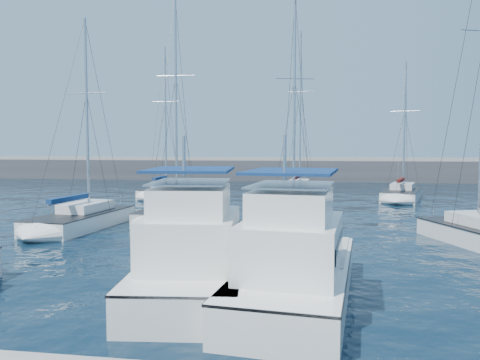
# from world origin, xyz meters

# --- Properties ---
(ground) EXTENTS (220.00, 220.00, 0.00)m
(ground) POSITION_xyz_m (0.00, 0.00, 0.00)
(ground) COLOR black
(ground) RESTS_ON ground
(breakwater) EXTENTS (160.00, 6.00, 4.45)m
(breakwater) POSITION_xyz_m (0.00, 52.00, 1.05)
(breakwater) COLOR #424244
(breakwater) RESTS_ON ground
(motor_yacht_port_inner) EXTENTS (4.39, 9.74, 4.69)m
(motor_yacht_port_inner) POSITION_xyz_m (-1.90, -3.36, 1.13)
(motor_yacht_port_inner) COLOR white
(motor_yacht_port_inner) RESTS_ON ground
(motor_yacht_stbd_inner) EXTENTS (4.32, 9.59, 4.69)m
(motor_yacht_stbd_inner) POSITION_xyz_m (1.54, -4.07, 1.13)
(motor_yacht_stbd_inner) COLOR white
(motor_yacht_stbd_inner) RESTS_ON ground
(sailboat_mid_a) EXTENTS (3.76, 8.46, 13.28)m
(sailboat_mid_a) POSITION_xyz_m (-11.99, 8.05, 0.51)
(sailboat_mid_a) COLOR white
(sailboat_mid_a) RESTS_ON ground
(sailboat_mid_b) EXTENTS (3.37, 9.28, 15.99)m
(sailboat_mid_b) POSITION_xyz_m (-7.43, 12.37, 0.53)
(sailboat_mid_b) COLOR silver
(sailboat_mid_b) RESTS_ON ground
(sailboat_mid_c) EXTENTS (4.69, 7.56, 15.35)m
(sailboat_mid_c) POSITION_xyz_m (0.99, 12.54, 0.55)
(sailboat_mid_c) COLOR white
(sailboat_mid_c) RESTS_ON ground
(sailboat_back_a) EXTENTS (3.10, 7.94, 15.40)m
(sailboat_back_a) POSITION_xyz_m (-12.77, 26.70, 0.53)
(sailboat_back_a) COLOR white
(sailboat_back_a) RESTS_ON ground
(sailboat_back_b) EXTENTS (3.98, 9.25, 17.48)m
(sailboat_back_b) POSITION_xyz_m (0.69, 30.73, 0.54)
(sailboat_back_b) COLOR silver
(sailboat_back_b) RESTS_ON ground
(sailboat_back_c) EXTENTS (5.23, 8.73, 13.43)m
(sailboat_back_c) POSITION_xyz_m (10.55, 27.31, 0.51)
(sailboat_back_c) COLOR silver
(sailboat_back_c) RESTS_ON ground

